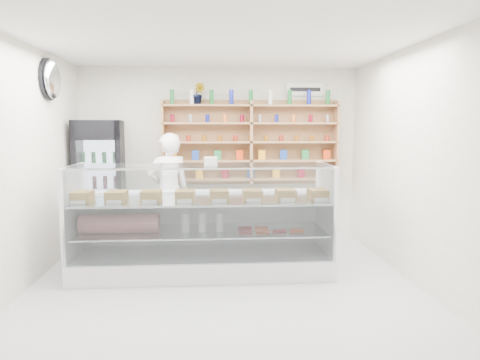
{
  "coord_description": "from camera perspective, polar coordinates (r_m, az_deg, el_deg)",
  "views": [
    {
      "loc": [
        -0.13,
        -4.55,
        1.84
      ],
      "look_at": [
        0.23,
        0.9,
        1.16
      ],
      "focal_mm": 32.0,
      "sensor_mm": 36.0,
      "label": 1
    }
  ],
  "objects": [
    {
      "name": "room",
      "position": [
        4.58,
        -2.13,
        1.55
      ],
      "size": [
        5.0,
        5.0,
        5.0
      ],
      "color": "silver",
      "rests_on": "ground"
    },
    {
      "name": "display_counter",
      "position": [
        5.48,
        -4.97,
        -8.47
      ],
      "size": [
        3.18,
        0.95,
        1.38
      ],
      "color": "white",
      "rests_on": "floor"
    },
    {
      "name": "shop_worker",
      "position": [
        6.58,
        -9.48,
        -1.45
      ],
      "size": [
        0.75,
        0.63,
        1.75
      ],
      "primitive_type": "imported",
      "rotation": [
        0.0,
        0.0,
        3.53
      ],
      "color": "white",
      "rests_on": "floor"
    },
    {
      "name": "drinks_cooler",
      "position": [
        6.93,
        -18.12,
        -0.45
      ],
      "size": [
        0.77,
        0.75,
        1.94
      ],
      "rotation": [
        0.0,
        0.0,
        0.1
      ],
      "color": "black",
      "rests_on": "floor"
    },
    {
      "name": "wall_shelving",
      "position": [
        6.93,
        1.44,
        5.04
      ],
      "size": [
        2.84,
        0.28,
        1.33
      ],
      "color": "#AA7350",
      "rests_on": "back_wall"
    },
    {
      "name": "potted_plant",
      "position": [
        6.92,
        -5.54,
        11.38
      ],
      "size": [
        0.21,
        0.19,
        0.34
      ],
      "primitive_type": "imported",
      "rotation": [
        0.0,
        0.0,
        -0.23
      ],
      "color": "#1E6626",
      "rests_on": "wall_shelving"
    },
    {
      "name": "security_mirror",
      "position": [
        6.13,
        -23.75,
        12.19
      ],
      "size": [
        0.15,
        0.5,
        0.5
      ],
      "primitive_type": "ellipsoid",
      "color": "silver",
      "rests_on": "left_wall"
    },
    {
      "name": "wall_sign",
      "position": [
        7.22,
        8.66,
        11.84
      ],
      "size": [
        0.62,
        0.03,
        0.2
      ],
      "primitive_type": "cube",
      "color": "white",
      "rests_on": "back_wall"
    }
  ]
}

